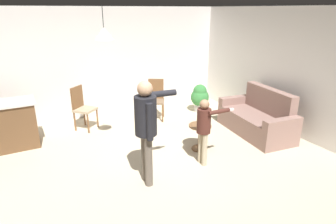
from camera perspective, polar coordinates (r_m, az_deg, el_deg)
ground at (r=5.18m, az=-0.77°, el=-10.78°), size 7.68×7.68×0.00m
wall_back at (r=7.56m, az=-12.21°, el=9.56°), size 6.40×0.10×2.70m
wall_right at (r=6.70m, az=24.45°, el=6.96°), size 0.10×6.40×2.70m
couch_floral at (r=6.69m, az=17.38°, el=-1.31°), size 1.06×1.89×1.00m
kitchen_counter at (r=6.47m, az=-29.95°, el=-2.48°), size 1.26×0.66×0.95m
side_table_by_couch at (r=5.67m, az=6.32°, el=-4.39°), size 0.44×0.44×0.52m
person_adult at (r=4.31m, az=-4.25°, el=-2.02°), size 0.84×0.48×1.67m
person_child at (r=4.99m, az=7.21°, el=-2.55°), size 0.62×0.37×1.21m
dining_chair_by_counter at (r=7.18m, az=-2.44°, el=2.84°), size 0.57×0.57×1.00m
dining_chair_near_wall at (r=6.82m, az=-16.68°, el=1.09°), size 0.59×0.59×1.00m
potted_plant_corner at (r=7.77m, az=6.33°, el=3.04°), size 0.49×0.49×0.75m
spare_remote_on_table at (r=5.56m, az=6.62°, el=-2.52°), size 0.13×0.09×0.04m
ceiling_light_pendant at (r=5.08m, az=-12.60°, el=14.98°), size 0.32×0.32×0.55m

